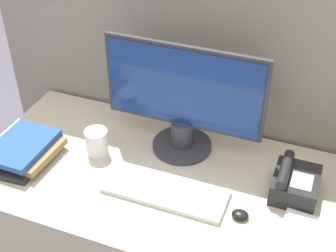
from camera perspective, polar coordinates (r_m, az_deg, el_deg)
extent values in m
cube|color=gray|center=(2.02, 3.78, 1.31)|extent=(1.85, 0.04, 1.55)
cube|color=beige|center=(2.01, -0.33, -14.18)|extent=(1.45, 0.72, 0.76)
cylinder|color=#333338|center=(1.86, 1.61, -2.32)|extent=(0.23, 0.23, 0.02)
cylinder|color=#333338|center=(1.82, 1.64, -0.81)|extent=(0.09, 0.09, 0.10)
cube|color=#333338|center=(1.71, 1.82, 4.79)|extent=(0.61, 0.02, 0.33)
cube|color=navy|center=(1.70, 1.71, 4.63)|extent=(0.59, 0.01, 0.31)
cube|color=silver|center=(1.66, -0.32, -7.94)|extent=(0.44, 0.16, 0.02)
ellipsoid|color=black|center=(1.60, 8.79, -10.65)|extent=(0.06, 0.05, 0.03)
cylinder|color=white|center=(1.83, -8.66, -2.09)|extent=(0.08, 0.08, 0.10)
cylinder|color=white|center=(1.79, -8.81, -0.75)|extent=(0.09, 0.09, 0.01)
cube|color=#262628|center=(1.90, -17.05, -3.27)|extent=(0.19, 0.31, 0.02)
cube|color=olive|center=(1.88, -17.09, -2.76)|extent=(0.25, 0.24, 0.03)
cube|color=#264C8C|center=(1.86, -17.43, -2.26)|extent=(0.20, 0.26, 0.02)
cube|color=black|center=(1.70, 15.25, -6.93)|extent=(0.16, 0.18, 0.08)
cube|color=white|center=(1.65, 16.02, -6.50)|extent=(0.07, 0.08, 0.00)
cylinder|color=black|center=(1.66, 14.12, -5.12)|extent=(0.04, 0.18, 0.04)
cube|color=white|center=(1.56, 17.33, -14.18)|extent=(0.25, 0.28, 0.02)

